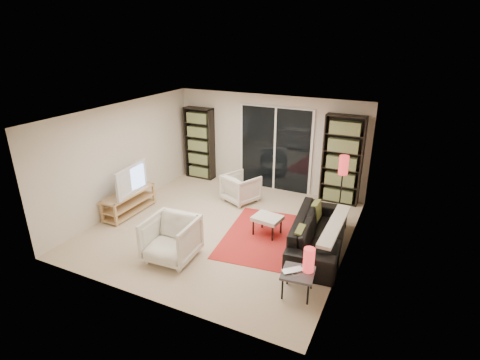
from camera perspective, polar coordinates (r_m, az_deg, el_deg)
name	(u,v)px	position (r m, az deg, el deg)	size (l,w,h in m)	color
floor	(223,227)	(7.90, -2.59, -7.19)	(5.00, 5.00, 0.00)	beige
wall_back	(268,142)	(9.57, 4.36, 5.74)	(5.00, 0.02, 2.40)	beige
wall_front	(139,230)	(5.53, -15.15, -7.31)	(5.00, 0.02, 2.40)	beige
wall_left	(124,157)	(8.81, -17.27, 3.40)	(0.02, 5.00, 2.40)	beige
wall_right	(351,196)	(6.67, 16.56, -2.33)	(0.02, 5.00, 2.40)	beige
ceiling	(221,113)	(7.07, -2.92, 10.12)	(5.00, 5.00, 0.02)	white
sliding_door	(275,149)	(9.51, 5.38, 4.66)	(1.92, 0.08, 2.16)	white
bookshelf_left	(199,143)	(10.32, -6.19, 5.56)	(0.80, 0.30, 1.95)	black
bookshelf_right	(342,160)	(8.97, 15.31, 2.93)	(0.90, 0.30, 2.10)	black
tv_stand	(129,202)	(8.75, -16.52, -3.23)	(0.43, 1.35, 0.50)	tan
tv	(127,179)	(8.53, -16.81, 0.12)	(1.10, 0.14, 0.63)	black
rug	(267,237)	(7.57, 4.16, -8.59)	(1.64, 2.22, 0.01)	red
sofa	(319,233)	(7.17, 11.95, -7.91)	(2.25, 0.88, 0.66)	black
armchair_back	(241,188)	(8.94, 0.15, -1.22)	(0.72, 0.74, 0.68)	silver
armchair_front	(171,239)	(6.81, -10.45, -8.84)	(0.84, 0.87, 0.79)	silver
ottoman	(267,219)	(7.50, 4.20, -5.95)	(0.60, 0.51, 0.40)	silver
side_table	(298,274)	(5.96, 8.82, -14.04)	(0.54, 0.54, 0.40)	#414044
laptop	(294,272)	(5.90, 8.21, -13.74)	(0.33, 0.21, 0.03)	silver
table_lamp	(309,260)	(5.88, 10.45, -11.88)	(0.17, 0.17, 0.39)	red
floor_lamp	(343,172)	(7.99, 15.41, 1.25)	(0.22, 0.22, 1.47)	black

